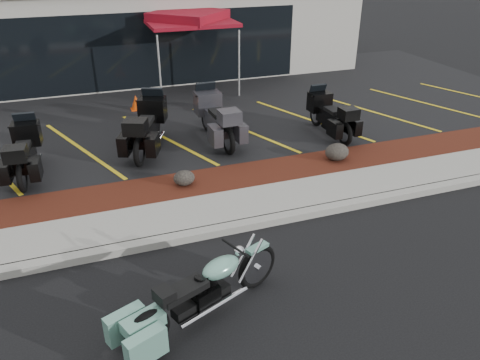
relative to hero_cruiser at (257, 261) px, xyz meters
name	(u,v)px	position (x,y,z in m)	size (l,w,h in m)	color
ground	(230,261)	(-0.20, 0.76, -0.50)	(90.00, 90.00, 0.00)	black
curb	(215,231)	(-0.20, 1.66, -0.43)	(24.00, 0.25, 0.15)	gray
sidewalk	(205,213)	(-0.20, 2.36, -0.43)	(24.00, 1.20, 0.15)	gray
mulch_bed	(191,186)	(-0.20, 3.56, -0.42)	(24.00, 1.20, 0.16)	black
upper_lot	(150,111)	(-0.20, 8.96, -0.43)	(26.00, 9.60, 0.15)	black
dealership_building	(119,20)	(-0.20, 15.22, 1.50)	(18.00, 8.16, 4.00)	#ADA99C
boulder_mid	(184,178)	(-0.35, 3.52, -0.18)	(0.48, 0.40, 0.34)	black
boulder_right	(337,152)	(3.49, 3.55, -0.13)	(0.60, 0.50, 0.42)	black
hero_cruiser	(257,261)	(0.00, 0.00, 0.00)	(2.86, 0.73, 1.01)	#69A38F
touring_black_front	(29,137)	(-3.55, 5.97, 0.28)	(2.17, 0.83, 1.26)	black
touring_black_mid	(154,113)	(-0.43, 6.48, 0.35)	(2.43, 0.93, 1.42)	black
touring_grey	(206,107)	(1.03, 6.54, 0.35)	(2.42, 0.92, 1.41)	#2E2D32
touring_black_rear	(317,105)	(4.14, 5.87, 0.26)	(2.12, 0.81, 1.23)	black
traffic_cone	(136,102)	(-0.59, 9.06, -0.12)	(0.34, 0.34, 0.47)	#CC3C06
popup_canopy	(188,19)	(1.65, 10.71, 2.09)	(2.99, 2.99, 2.69)	silver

